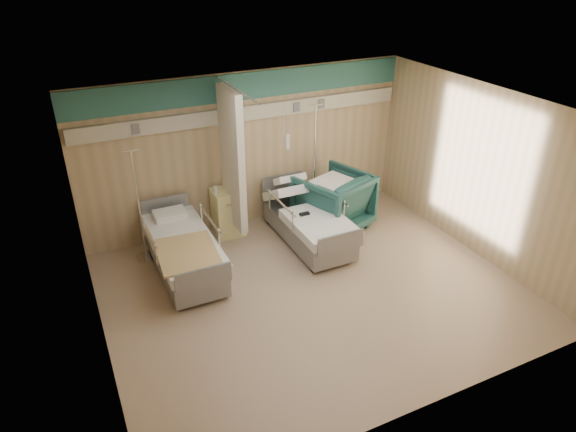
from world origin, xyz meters
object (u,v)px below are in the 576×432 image
Objects in this scene: bed_left at (185,256)px; visitor_armchair at (333,201)px; iv_stand_right at (313,196)px; bed_right at (308,226)px; bedside_cabinet at (228,212)px; iv_stand_left at (144,237)px.

bed_left is 1.84× the size of visitor_armchair.
bed_right is at bearing -123.20° from iv_stand_right.
bedside_cabinet is 1.91m from visitor_armchair.
iv_stand_right is at bearing 56.80° from bed_right.
iv_stand_right reaches higher than bed_left.
iv_stand_left is (-2.68, 0.71, 0.08)m from bed_right.
visitor_armchair is at bearing -18.86° from bedside_cabinet.
visitor_armchair is at bearing -72.62° from iv_stand_right.
bed_left is 2.87m from visitor_armchair.
iv_stand_left reaches higher than bedside_cabinet.
bed_right is 0.97× the size of iv_stand_right.
bedside_cabinet reaches higher than bed_right.
bed_left is at bearing -164.20° from iv_stand_right.
iv_stand_right is (2.70, 0.76, 0.14)m from bed_left.
iv_stand_right is (1.65, -0.14, 0.03)m from bedside_cabinet.
bed_right is 2.20m from bed_left.
iv_stand_left is at bearing 165.14° from bed_right.
iv_stand_left is at bearing -26.83° from visitor_armchair.
bed_right is at bearing 4.14° from visitor_armchair.
visitor_armchair reaches higher than bedside_cabinet.
bed_right is 1.12× the size of iv_stand_left.
visitor_armchair is at bearing 23.67° from bed_right.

